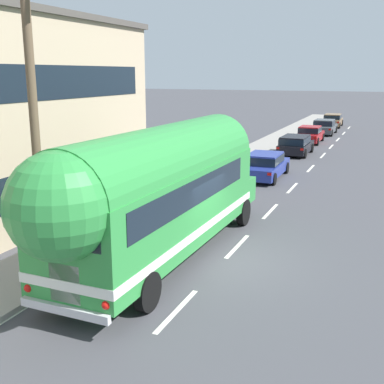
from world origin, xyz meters
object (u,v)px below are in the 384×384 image
(utility_pole, at_px, (34,120))
(car_lead, at_px, (265,165))
(car_second, at_px, (295,144))
(car_fifth, at_px, (333,120))
(painted_bus, at_px, (157,190))
(car_third, at_px, (310,134))
(car_fourth, at_px, (324,126))

(utility_pole, xyz_separation_m, car_lead, (2.37, 15.52, -3.68))
(car_second, height_order, car_fifth, same)
(painted_bus, height_order, car_second, painted_bus)
(car_lead, relative_size, car_third, 1.08)
(car_third, distance_m, car_fifth, 13.44)
(car_lead, height_order, car_second, same)
(car_second, distance_m, car_fourth, 13.16)
(car_third, xyz_separation_m, car_fifth, (0.20, 13.44, 0.01))
(painted_bus, distance_m, car_third, 28.58)
(car_third, bearing_deg, painted_bus, -89.61)
(utility_pole, distance_m, car_lead, 16.13)
(car_second, height_order, car_third, same)
(car_third, bearing_deg, car_lead, -89.88)
(car_second, xyz_separation_m, car_third, (-0.10, 6.71, -0.05))
(car_second, bearing_deg, car_fourth, 89.21)
(painted_bus, distance_m, car_fifth, 42.00)
(car_lead, bearing_deg, car_fourth, 89.34)
(car_fourth, bearing_deg, car_third, -92.49)
(car_third, relative_size, car_fourth, 0.95)
(car_second, bearing_deg, utility_pole, -95.82)
(utility_pole, distance_m, painted_bus, 3.92)
(car_fourth, bearing_deg, car_fifth, 90.69)
(car_fourth, bearing_deg, car_second, -90.79)
(car_fifth, bearing_deg, painted_bus, -90.01)
(utility_pole, height_order, car_third, utility_pole)
(painted_bus, distance_m, car_lead, 13.51)
(utility_pole, distance_m, car_fourth, 37.37)
(car_second, relative_size, car_fourth, 0.92)
(utility_pole, xyz_separation_m, car_fifth, (2.54, 44.08, -3.69))
(painted_bus, relative_size, car_lead, 2.56)
(utility_pole, bearing_deg, car_lead, 81.31)
(car_second, bearing_deg, car_fifth, 89.73)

